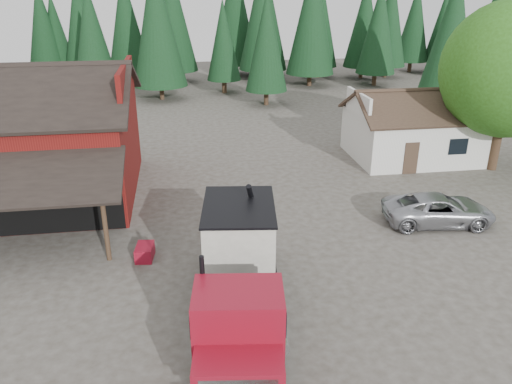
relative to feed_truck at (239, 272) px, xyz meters
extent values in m
plane|color=#423E34|center=(0.63, 2.97, -2.01)|extent=(120.00, 120.00, 0.00)
cube|color=maroon|center=(-10.37, 12.97, 0.49)|extent=(12.00, 10.00, 5.00)
cube|color=black|center=(-10.37, 15.47, 3.99)|extent=(12.80, 5.53, 2.35)
cube|color=maroon|center=(-4.37, 12.97, 3.99)|extent=(0.25, 7.00, 2.00)
cylinder|color=#382619|center=(-4.97, 5.07, -0.61)|extent=(0.20, 0.20, 2.80)
cube|color=silver|center=(13.63, 15.97, -0.51)|extent=(8.00, 6.00, 3.00)
cube|color=#38281E|center=(13.63, 14.47, 1.74)|extent=(8.60, 3.42, 1.80)
cube|color=#38281E|center=(13.63, 17.47, 1.74)|extent=(8.60, 3.42, 1.80)
cube|color=silver|center=(9.63, 15.97, 1.74)|extent=(0.20, 4.20, 1.50)
cube|color=silver|center=(17.63, 15.97, 1.74)|extent=(0.20, 4.20, 1.50)
cube|color=#38281E|center=(12.13, 12.95, -1.01)|extent=(0.90, 0.06, 2.00)
cube|color=black|center=(15.13, 12.95, -0.41)|extent=(1.20, 0.06, 1.00)
cylinder|color=#382619|center=(17.63, 12.97, -0.41)|extent=(0.60, 0.60, 3.20)
sphere|color=#285513|center=(17.63, 12.97, 4.19)|extent=(8.00, 8.00, 8.00)
sphere|color=#285513|center=(16.43, 13.77, 2.99)|extent=(4.40, 4.40, 4.40)
cylinder|color=#382619|center=(6.63, 32.97, -1.21)|extent=(0.44, 0.44, 1.60)
cone|color=black|center=(6.63, 32.97, 3.89)|extent=(3.96, 3.96, 9.00)
cylinder|color=#382619|center=(22.63, 28.97, -1.21)|extent=(0.44, 0.44, 1.60)
cone|color=black|center=(22.63, 28.97, 4.89)|extent=(4.84, 4.84, 11.00)
cylinder|color=#382619|center=(-3.37, 36.97, -1.21)|extent=(0.44, 0.44, 1.60)
cone|color=black|center=(-3.37, 36.97, 5.39)|extent=(5.28, 5.28, 12.00)
cylinder|color=black|center=(-1.50, -3.00, -1.44)|extent=(0.51, 1.19, 1.15)
cylinder|color=black|center=(0.68, -3.27, -1.44)|extent=(0.51, 1.19, 1.15)
cylinder|color=black|center=(-0.86, 1.97, -1.44)|extent=(0.51, 1.19, 1.15)
cylinder|color=black|center=(1.31, 1.70, -1.44)|extent=(0.51, 1.19, 1.15)
cylinder|color=black|center=(-0.68, 3.42, -1.44)|extent=(0.51, 1.19, 1.15)
cylinder|color=black|center=(1.50, 3.15, -1.44)|extent=(0.51, 1.19, 1.15)
cube|color=black|center=(0.02, 0.18, -1.02)|extent=(2.28, 9.05, 0.42)
cube|color=maroon|center=(-0.52, -4.02, -0.45)|extent=(2.50, 1.64, 0.89)
cube|color=maroon|center=(-0.35, -2.67, 0.13)|extent=(2.71, 2.08, 1.93)
cube|color=black|center=(-0.45, -3.50, 0.44)|extent=(2.19, 0.36, 0.94)
cylinder|color=black|center=(-1.27, -1.60, 0.70)|extent=(0.16, 0.16, 1.88)
cube|color=black|center=(-0.22, -1.63, 0.07)|extent=(2.55, 0.45, 1.67)
cube|color=black|center=(0.20, 1.63, -0.74)|extent=(3.41, 6.34, 0.17)
cube|color=beige|center=(0.20, 1.63, 0.80)|extent=(2.82, 3.72, 1.67)
cone|color=beige|center=(0.20, 1.63, -0.24)|extent=(2.57, 2.57, 0.73)
cube|color=black|center=(0.20, 1.63, 1.66)|extent=(2.94, 3.84, 0.08)
cylinder|color=black|center=(1.01, 3.00, 0.70)|extent=(1.05, 2.21, 3.19)
cube|color=maroon|center=(-0.10, 4.19, -0.45)|extent=(0.73, 0.91, 0.47)
cylinder|color=silver|center=(0.93, -2.15, -1.13)|extent=(0.71, 1.11, 0.58)
imported|color=#A9ABB1|center=(10.48, 6.23, -1.28)|extent=(5.52, 3.02, 1.47)
cube|color=maroon|center=(-3.47, 4.95, -1.71)|extent=(0.82, 1.17, 0.60)
camera|label=1|loc=(-1.61, -14.11, 8.83)|focal=35.00mm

